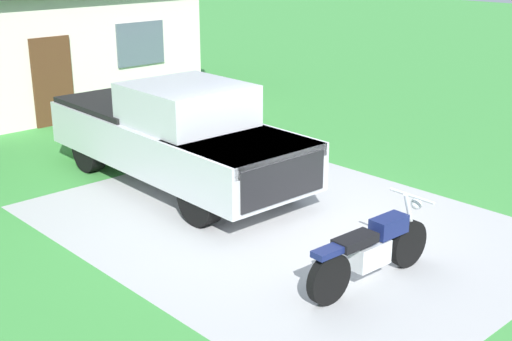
{
  "coord_description": "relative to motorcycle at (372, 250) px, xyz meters",
  "views": [
    {
      "loc": [
        -7.01,
        -6.81,
        4.21
      ],
      "look_at": [
        -0.31,
        0.32,
        0.9
      ],
      "focal_mm": 47.72,
      "sensor_mm": 36.0,
      "label": 1
    }
  ],
  "objects": [
    {
      "name": "motorcycle",
      "position": [
        0.0,
        0.0,
        0.0
      ],
      "size": [
        2.21,
        0.7,
        1.09
      ],
      "color": "black",
      "rests_on": "ground"
    },
    {
      "name": "ground_plane",
      "position": [
        0.53,
        2.08,
        -0.47
      ],
      "size": [
        80.0,
        80.0,
        0.0
      ],
      "primitive_type": "plane",
      "color": "#3E8F3E"
    },
    {
      "name": "driveway_pad",
      "position": [
        0.53,
        2.08,
        -0.47
      ],
      "size": [
        5.81,
        7.56,
        0.01
      ],
      "primitive_type": "cube",
      "color": "#ACACAC",
      "rests_on": "ground"
    },
    {
      "name": "neighbor_house",
      "position": [
        0.89,
        12.67,
        1.32
      ],
      "size": [
        9.6,
        5.6,
        3.5
      ],
      "color": "beige",
      "rests_on": "ground"
    },
    {
      "name": "pickup_truck",
      "position": [
        0.47,
        4.84,
        0.48
      ],
      "size": [
        2.14,
        5.68,
        1.9
      ],
      "color": "black",
      "rests_on": "ground"
    }
  ]
}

